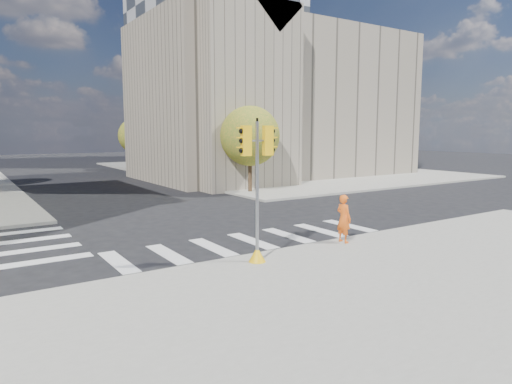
% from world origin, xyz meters
% --- Properties ---
extents(ground, '(160.00, 160.00, 0.00)m').
position_xyz_m(ground, '(0.00, 0.00, 0.00)').
color(ground, black).
rests_on(ground, ground).
extents(sidewalk_near, '(30.00, 14.00, 0.15)m').
position_xyz_m(sidewalk_near, '(0.00, -11.00, 0.07)').
color(sidewalk_near, gray).
rests_on(sidewalk_near, ground).
extents(sidewalk_far_right, '(28.00, 40.00, 0.15)m').
position_xyz_m(sidewalk_far_right, '(20.00, 26.00, 0.07)').
color(sidewalk_far_right, gray).
rests_on(sidewalk_far_right, ground).
extents(civic_building, '(26.00, 16.00, 19.39)m').
position_xyz_m(civic_building, '(15.59, 19.12, 7.26)').
color(civic_building, gray).
rests_on(civic_building, ground).
extents(office_tower, '(20.00, 18.00, 30.00)m').
position_xyz_m(office_tower, '(22.00, 42.00, 15.00)').
color(office_tower, '#9EA0A3').
rests_on(office_tower, ground).
extents(tree_re_near, '(4.20, 4.20, 6.16)m').
position_xyz_m(tree_re_near, '(7.50, 10.00, 4.05)').
color(tree_re_near, '#382616').
rests_on(tree_re_near, ground).
extents(tree_re_mid, '(4.60, 4.60, 6.66)m').
position_xyz_m(tree_re_mid, '(7.50, 22.00, 4.35)').
color(tree_re_mid, '#382616').
rests_on(tree_re_mid, ground).
extents(tree_re_far, '(4.00, 4.00, 5.88)m').
position_xyz_m(tree_re_far, '(7.50, 34.00, 3.87)').
color(tree_re_far, '#382616').
rests_on(tree_re_far, ground).
extents(lamp_near, '(0.35, 0.18, 8.11)m').
position_xyz_m(lamp_near, '(8.00, 14.00, 4.58)').
color(lamp_near, black).
rests_on(lamp_near, sidewalk_far_right).
extents(lamp_far, '(0.35, 0.18, 8.11)m').
position_xyz_m(lamp_far, '(8.00, 28.00, 4.58)').
color(lamp_far, black).
rests_on(lamp_far, sidewalk_far_right).
extents(traffic_signal, '(1.08, 0.56, 4.65)m').
position_xyz_m(traffic_signal, '(-1.83, -4.97, 2.13)').
color(traffic_signal, '#F3B70C').
rests_on(traffic_signal, sidewalk_near).
extents(photographer, '(0.45, 0.68, 1.85)m').
position_xyz_m(photographer, '(2.39, -4.60, 1.08)').
color(photographer, orange).
rests_on(photographer, sidewalk_near).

